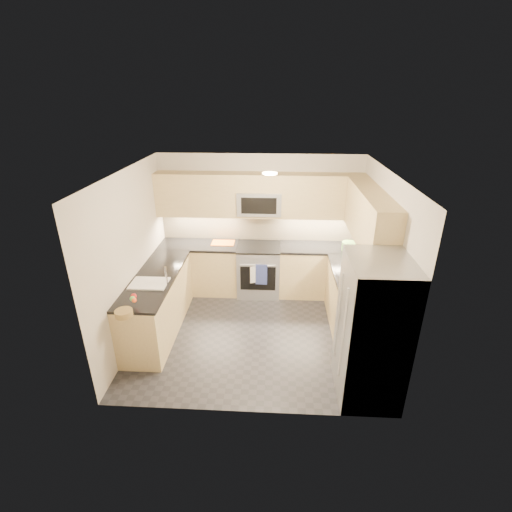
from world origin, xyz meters
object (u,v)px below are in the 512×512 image
(gas_range, at_px, (259,270))
(microwave, at_px, (259,203))
(utensil_bowl, at_px, (349,246))
(fruit_basket, at_px, (124,313))
(refrigerator, at_px, (372,330))
(cutting_board, at_px, (223,243))

(gas_range, relative_size, microwave, 1.20)
(microwave, distance_m, utensil_bowl, 1.73)
(utensil_bowl, relative_size, fruit_basket, 1.17)
(refrigerator, relative_size, cutting_board, 4.42)
(gas_range, relative_size, fruit_basket, 4.21)
(refrigerator, height_order, cutting_board, refrigerator)
(gas_range, xyz_separation_m, utensil_bowl, (1.57, -0.11, 0.56))
(gas_range, relative_size, refrigerator, 0.51)
(gas_range, height_order, cutting_board, cutting_board)
(gas_range, bearing_deg, utensil_bowl, -4.05)
(refrigerator, distance_m, utensil_bowl, 2.32)
(refrigerator, distance_m, cutting_board, 3.28)
(gas_range, distance_m, fruit_basket, 2.86)
(gas_range, height_order, microwave, microwave)
(refrigerator, relative_size, utensil_bowl, 7.09)
(cutting_board, bearing_deg, refrigerator, -49.98)
(cutting_board, xyz_separation_m, fruit_basket, (-0.89, -2.44, 0.03))
(gas_range, relative_size, cutting_board, 2.23)
(microwave, distance_m, cutting_board, 1.00)
(utensil_bowl, bearing_deg, cutting_board, 174.98)
(utensil_bowl, bearing_deg, refrigerator, -93.00)
(refrigerator, bearing_deg, fruit_basket, 178.66)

